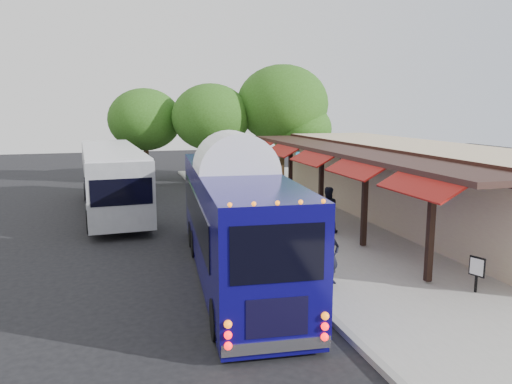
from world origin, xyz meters
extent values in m
plane|color=black|center=(0.00, 0.00, 0.00)|extent=(90.00, 90.00, 0.00)
cube|color=#9E9B93|center=(5.00, 4.00, 0.07)|extent=(10.00, 40.00, 0.15)
cube|color=gray|center=(0.05, 4.00, 0.07)|extent=(0.20, 40.00, 0.16)
cube|color=tan|center=(8.50, 4.00, 1.80)|extent=(5.00, 20.00, 3.60)
cube|color=black|center=(5.98, 4.00, 3.30)|extent=(0.06, 20.00, 0.60)
cube|color=#331E19|center=(4.90, 4.00, 3.40)|extent=(2.60, 20.00, 0.18)
cube|color=black|center=(3.78, -4.00, 1.80)|extent=(0.18, 0.18, 3.16)
cube|color=maroon|center=(3.35, -4.00, 3.15)|extent=(1.00, 3.20, 0.57)
cube|color=black|center=(3.78, 0.00, 1.80)|extent=(0.18, 0.18, 3.16)
cube|color=maroon|center=(3.35, 0.00, 3.15)|extent=(1.00, 3.20, 0.57)
cube|color=black|center=(3.78, 4.00, 1.80)|extent=(0.18, 0.18, 3.16)
cube|color=maroon|center=(3.35, 4.00, 3.15)|extent=(1.00, 3.20, 0.57)
cube|color=black|center=(3.78, 8.00, 1.80)|extent=(0.18, 0.18, 3.16)
cube|color=maroon|center=(3.35, 8.00, 3.15)|extent=(1.00, 3.20, 0.57)
cube|color=black|center=(3.78, 12.00, 1.80)|extent=(0.18, 0.18, 3.16)
cube|color=maroon|center=(3.35, 12.00, 3.15)|extent=(1.00, 3.20, 0.57)
sphere|color=#1A6D90|center=(4.20, -2.00, 2.88)|extent=(0.26, 0.26, 0.26)
sphere|color=#1A6D90|center=(4.20, 3.00, 2.88)|extent=(0.26, 0.26, 0.26)
sphere|color=#1A6D90|center=(4.20, 8.00, 2.88)|extent=(0.26, 0.26, 0.26)
cube|color=#0D0862|center=(-1.45, -1.33, 1.91)|extent=(3.35, 11.48, 2.97)
cube|color=#0D0862|center=(-1.45, -1.33, 0.28)|extent=(3.29, 11.37, 0.33)
ellipsoid|color=white|center=(-1.45, -1.33, 3.38)|extent=(3.33, 11.26, 0.53)
cube|color=black|center=(-1.45, -7.00, 2.41)|extent=(1.97, 0.20, 1.23)
cube|color=silver|center=(-1.45, -6.93, 0.40)|extent=(2.36, 0.37, 0.26)
sphere|color=#FF0C0C|center=(-2.48, -7.02, 0.64)|extent=(0.17, 0.17, 0.17)
sphere|color=#FF0C0C|center=(-0.42, -7.02, 0.64)|extent=(0.17, 0.17, 0.17)
cylinder|color=black|center=(-2.54, -5.63, 0.49)|extent=(0.36, 1.00, 0.98)
cylinder|color=black|center=(-0.36, -5.63, 0.49)|extent=(0.36, 1.00, 0.98)
cylinder|color=black|center=(-2.54, 2.30, 0.49)|extent=(0.36, 1.00, 0.98)
cylinder|color=black|center=(-0.36, 2.30, 0.49)|extent=(0.36, 1.00, 0.98)
cube|color=gray|center=(-5.15, 9.87, 1.78)|extent=(3.39, 12.35, 2.81)
cube|color=black|center=(-6.49, 9.87, 2.02)|extent=(0.66, 10.37, 1.06)
cube|color=black|center=(-3.81, 9.87, 2.02)|extent=(0.66, 10.37, 1.06)
cube|color=silver|center=(-5.15, 9.87, 3.23)|extent=(3.32, 12.11, 0.11)
cylinder|color=black|center=(-6.37, 5.59, 0.51)|extent=(0.36, 1.04, 1.02)
cylinder|color=black|center=(-3.93, 5.59, 0.51)|extent=(0.36, 1.04, 1.02)
cylinder|color=black|center=(-6.37, 13.53, 0.51)|extent=(0.36, 1.04, 1.02)
cylinder|color=black|center=(-3.93, 13.53, 0.51)|extent=(0.36, 1.04, 1.02)
imported|color=black|center=(0.97, -3.23, 0.99)|extent=(0.70, 0.54, 1.69)
imported|color=black|center=(3.40, 2.44, 1.11)|extent=(1.10, 0.97, 1.92)
imported|color=black|center=(2.01, 6.65, 0.96)|extent=(1.03, 0.70, 1.62)
imported|color=black|center=(2.46, 12.78, 1.08)|extent=(1.24, 0.76, 1.85)
cube|color=black|center=(4.65, -5.00, 0.67)|extent=(0.07, 0.07, 1.04)
cube|color=black|center=(4.65, -5.00, 0.90)|extent=(0.20, 0.46, 0.56)
cube|color=white|center=(4.62, -5.00, 0.90)|extent=(0.14, 0.38, 0.47)
cylinder|color=#382314|center=(1.53, 17.86, 1.56)|extent=(0.36, 0.36, 3.11)
ellipsoid|color=#264D13|center=(1.53, 17.86, 4.60)|extent=(5.37, 5.37, 4.57)
cylinder|color=#382314|center=(6.52, 17.31, 1.86)|extent=(0.36, 0.36, 3.71)
ellipsoid|color=#264D13|center=(6.52, 17.31, 5.48)|extent=(6.41, 6.41, 5.45)
cylinder|color=#382314|center=(7.62, 16.65, 1.28)|extent=(0.36, 0.36, 2.55)
ellipsoid|color=#264D13|center=(7.62, 16.65, 3.77)|extent=(4.41, 4.41, 3.74)
cylinder|color=#382314|center=(-2.76, 20.16, 1.49)|extent=(0.36, 0.36, 2.98)
ellipsoid|color=#264D13|center=(-2.76, 20.16, 4.41)|extent=(5.15, 5.15, 4.38)
camera|label=1|loc=(-5.03, -16.19, 5.36)|focal=35.00mm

